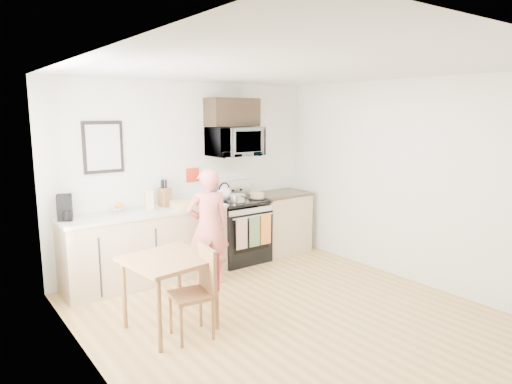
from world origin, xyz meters
TOP-DOWN VIEW (x-y plane):
  - floor at (0.00, 0.00)m, footprint 4.60×4.60m
  - back_wall at (0.00, 2.30)m, footprint 4.00×0.04m
  - left_wall at (-2.00, 0.00)m, footprint 0.04×4.60m
  - right_wall at (2.00, 0.00)m, footprint 0.04×4.60m
  - ceiling at (0.00, 0.00)m, footprint 4.00×4.60m
  - window at (-1.96, 0.80)m, footprint 0.06×1.40m
  - cabinet_left at (-0.80, 2.00)m, footprint 2.10×0.60m
  - countertop_left at (-0.80, 2.00)m, footprint 2.14×0.64m
  - cabinet_right at (1.43, 2.00)m, footprint 0.84×0.60m
  - countertop_right at (1.43, 2.00)m, footprint 0.88×0.64m
  - range at (0.63, 1.98)m, footprint 0.76×0.70m
  - microwave at (0.63, 2.08)m, footprint 0.76×0.51m
  - upper_cabinet at (0.63, 2.12)m, footprint 0.76×0.35m
  - wall_art at (-1.20, 2.28)m, footprint 0.50×0.04m
  - wall_trivet at (0.05, 2.28)m, footprint 0.20×0.02m
  - person at (-0.20, 1.45)m, footprint 0.62×0.50m
  - dining_table at (-1.15, 0.59)m, footprint 0.81×0.81m
  - chair at (-0.94, 0.29)m, footprint 0.46×0.42m
  - knife_block at (-0.47, 2.11)m, footprint 0.14×0.17m
  - utensil_crock at (-0.41, 2.22)m, footprint 0.12×0.12m
  - fruit_bowl at (-1.09, 2.18)m, footprint 0.24×0.24m
  - milk_carton at (-0.73, 2.02)m, footprint 0.13×0.13m
  - coffee_maker at (-1.75, 2.07)m, footprint 0.22×0.27m
  - bread_bag at (-0.37, 1.79)m, footprint 0.33×0.22m
  - cake at (0.89, 1.88)m, footprint 0.26×0.26m
  - kettle at (0.43, 2.04)m, footprint 0.21×0.21m
  - pot at (0.51, 1.82)m, footprint 0.22×0.37m

SIDE VIEW (x-z plane):
  - floor at x=0.00m, z-range 0.00..0.00m
  - range at x=0.63m, z-range -0.14..1.02m
  - cabinet_left at x=-0.80m, z-range 0.00..0.90m
  - cabinet_right at x=1.43m, z-range 0.00..0.90m
  - chair at x=-0.94m, z-range 0.13..1.02m
  - dining_table at x=-1.15m, z-range 0.29..1.05m
  - person at x=-0.20m, z-range 0.00..1.50m
  - countertop_left at x=-0.80m, z-range 0.90..0.94m
  - countertop_right at x=1.43m, z-range 0.90..0.94m
  - cake at x=0.89m, z-range 0.92..1.01m
  - fruit_bowl at x=-1.09m, z-range 0.93..1.03m
  - pot at x=0.51m, z-range 0.93..1.04m
  - bread_bag at x=-0.37m, z-range 0.94..1.05m
  - kettle at x=0.43m, z-range 0.91..1.17m
  - knife_block at x=-0.47m, z-range 0.94..1.18m
  - milk_carton at x=-0.73m, z-range 0.94..1.20m
  - coffee_maker at x=-1.75m, z-range 0.93..1.22m
  - utensil_crock at x=-0.41m, z-range 0.90..1.28m
  - back_wall at x=0.00m, z-range 0.00..2.60m
  - left_wall at x=-2.00m, z-range 0.00..2.60m
  - right_wall at x=2.00m, z-range 0.00..2.60m
  - wall_trivet at x=0.05m, z-range 1.20..1.40m
  - window at x=-1.96m, z-range 0.80..2.30m
  - wall_art at x=-1.20m, z-range 1.43..2.08m
  - microwave at x=0.63m, z-range 1.55..1.97m
  - upper_cabinet at x=0.63m, z-range 1.98..2.38m
  - ceiling at x=0.00m, z-range 2.58..2.62m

